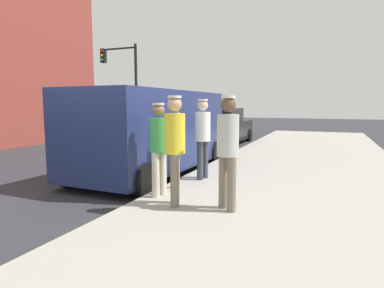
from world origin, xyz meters
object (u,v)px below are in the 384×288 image
Objects in this scene: pedestrian_in_gray at (228,145)px; parked_sedan_ahead at (222,128)px; pedestrian_in_green at (159,143)px; pedestrian_in_white at (203,133)px; parking_meter_near at (178,137)px; parked_van at (154,130)px; traffic_light_corner at (123,75)px; pedestrian_in_yellow at (175,143)px.

parked_sedan_ahead is (-3.08, 9.51, -0.44)m from pedestrian_in_gray.
pedestrian_in_green is 1.62m from pedestrian_in_white.
parking_meter_near is at bearing -99.37° from pedestrian_in_white.
pedestrian_in_white is at bearing 81.47° from pedestrian_in_green.
parking_meter_near is 0.85× the size of pedestrian_in_gray.
parked_van is 6.87m from parked_sedan_ahead.
parked_sedan_ahead is (-1.94, 7.61, -0.43)m from pedestrian_in_white.
traffic_light_corner is at bearing 128.13° from parked_van.
pedestrian_in_green is 13.94m from traffic_light_corner.
parked_sedan_ahead is 7.29m from traffic_light_corner.
pedestrian_in_green is 0.32× the size of traffic_light_corner.
pedestrian_in_green is 0.32× the size of parked_van.
pedestrian_in_white is (0.24, 1.60, 0.06)m from pedestrian_in_green.
parked_van is at bearing 124.96° from pedestrian_in_yellow.
parking_meter_near is 0.90× the size of pedestrian_in_green.
pedestrian_in_yellow is 1.07× the size of pedestrian_in_green.
traffic_light_corner reaches higher than parked_sedan_ahead.
parked_sedan_ahead is (-0.29, 6.85, -0.41)m from parked_van.
pedestrian_in_gray is 0.34× the size of traffic_light_corner.
pedestrian_in_gray reaches higher than parked_sedan_ahead.
parking_meter_near is 0.86× the size of pedestrian_in_white.
pedestrian_in_green is (-0.50, 0.39, -0.08)m from pedestrian_in_yellow.
pedestrian_in_white is (0.16, 0.96, -0.00)m from parking_meter_near.
pedestrian_in_green is 9.37m from parked_sedan_ahead.
pedestrian_in_white is 1.83m from parked_van.
traffic_light_corner is at bearing 127.39° from pedestrian_in_yellow.
pedestrian_in_gray is at bearing -36.09° from parking_meter_near.
pedestrian_in_yellow reaches higher than pedestrian_in_green.
pedestrian_in_gray is at bearing -72.07° from parked_sedan_ahead.
pedestrian_in_yellow is 0.64m from pedestrian_in_green.
pedestrian_in_yellow reaches higher than parking_meter_near.
parking_meter_near is 13.48m from traffic_light_corner.
pedestrian_in_yellow is 0.34× the size of parked_van.
parked_sedan_ahead is (-2.21, 9.60, -0.44)m from pedestrian_in_yellow.
parked_van reaches higher than pedestrian_in_green.
pedestrian_in_white is at bearing 80.63° from parking_meter_near.
parking_meter_near is at bearing -78.23° from parked_sedan_ahead.
parked_van reaches higher than pedestrian_in_gray.
pedestrian_in_white reaches higher than pedestrian_in_green.
pedestrian_in_yellow is 1.01× the size of pedestrian_in_white.
pedestrian_in_white is 0.34× the size of traffic_light_corner.
parked_van is at bearing 131.04° from parking_meter_near.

